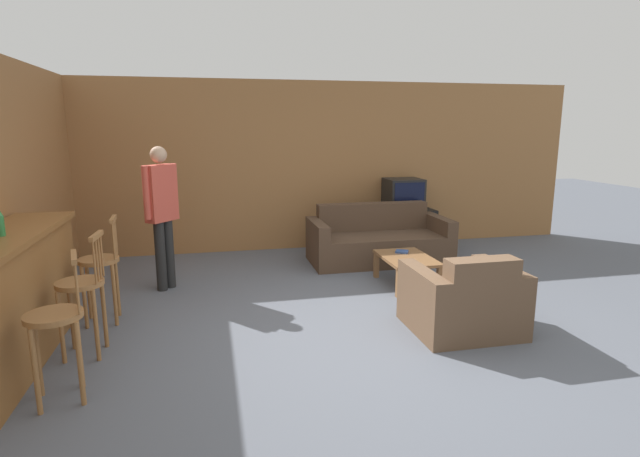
{
  "coord_description": "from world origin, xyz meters",
  "views": [
    {
      "loc": [
        -1.27,
        -4.11,
        1.91
      ],
      "look_at": [
        -0.14,
        0.94,
        0.85
      ],
      "focal_mm": 28.0,
      "sensor_mm": 36.0,
      "label": 1
    }
  ],
  "objects_px": {
    "bar_chair_near": "(57,326)",
    "armchair_near": "(464,302)",
    "person_by_window": "(162,209)",
    "tv": "(403,194)",
    "book_on_table": "(402,252)",
    "bar_chair_far": "(101,268)",
    "couch_far": "(378,241)",
    "coffee_table": "(407,261)",
    "tv_unit": "(402,228)",
    "bottle": "(0,222)",
    "bar_chair_mid": "(83,292)"
  },
  "relations": [
    {
      "from": "bar_chair_near",
      "to": "armchair_near",
      "type": "xyz_separation_m",
      "value": [
        3.37,
        0.51,
        -0.27
      ]
    },
    {
      "from": "armchair_near",
      "to": "person_by_window",
      "type": "bearing_deg",
      "value": 145.96
    },
    {
      "from": "tv",
      "to": "book_on_table",
      "type": "xyz_separation_m",
      "value": [
        -0.68,
        -1.69,
        -0.48
      ]
    },
    {
      "from": "bar_chair_near",
      "to": "tv",
      "type": "distance_m",
      "value": 5.6
    },
    {
      "from": "bar_chair_near",
      "to": "bar_chair_far",
      "type": "distance_m",
      "value": 1.49
    },
    {
      "from": "couch_far",
      "to": "coffee_table",
      "type": "height_order",
      "value": "couch_far"
    },
    {
      "from": "tv_unit",
      "to": "bottle",
      "type": "xyz_separation_m",
      "value": [
        -4.6,
        -3.15,
        0.88
      ]
    },
    {
      "from": "bar_chair_far",
      "to": "coffee_table",
      "type": "height_order",
      "value": "bar_chair_far"
    },
    {
      "from": "bar_chair_mid",
      "to": "book_on_table",
      "type": "bearing_deg",
      "value": 22.34
    },
    {
      "from": "bar_chair_far",
      "to": "tv_unit",
      "type": "relative_size",
      "value": 1.02
    },
    {
      "from": "couch_far",
      "to": "tv_unit",
      "type": "bearing_deg",
      "value": 48.05
    },
    {
      "from": "armchair_near",
      "to": "tv_unit",
      "type": "distance_m",
      "value": 3.4
    },
    {
      "from": "armchair_near",
      "to": "bar_chair_near",
      "type": "bearing_deg",
      "value": -171.44
    },
    {
      "from": "couch_far",
      "to": "tv",
      "type": "relative_size",
      "value": 3.55
    },
    {
      "from": "bar_chair_near",
      "to": "coffee_table",
      "type": "bearing_deg",
      "value": 29.71
    },
    {
      "from": "armchair_near",
      "to": "bottle",
      "type": "height_order",
      "value": "bottle"
    },
    {
      "from": "tv_unit",
      "to": "person_by_window",
      "type": "relative_size",
      "value": 0.61
    },
    {
      "from": "bar_chair_far",
      "to": "tv_unit",
      "type": "height_order",
      "value": "bar_chair_far"
    },
    {
      "from": "bar_chair_near",
      "to": "tv",
      "type": "bearing_deg",
      "value": 43.21
    },
    {
      "from": "tv",
      "to": "armchair_near",
      "type": "bearing_deg",
      "value": -101.98
    },
    {
      "from": "couch_far",
      "to": "book_on_table",
      "type": "relative_size",
      "value": 9.92
    },
    {
      "from": "bar_chair_mid",
      "to": "tv",
      "type": "relative_size",
      "value": 1.89
    },
    {
      "from": "bar_chair_mid",
      "to": "armchair_near",
      "type": "bearing_deg",
      "value": -3.89
    },
    {
      "from": "tv_unit",
      "to": "tv",
      "type": "xyz_separation_m",
      "value": [
        0.0,
        -0.0,
        0.55
      ]
    },
    {
      "from": "bar_chair_far",
      "to": "armchair_near",
      "type": "height_order",
      "value": "bar_chair_far"
    },
    {
      "from": "bar_chair_mid",
      "to": "tv_unit",
      "type": "height_order",
      "value": "bar_chair_mid"
    },
    {
      "from": "bar_chair_mid",
      "to": "bar_chair_near",
      "type": "bearing_deg",
      "value": -90.03
    },
    {
      "from": "bottle",
      "to": "person_by_window",
      "type": "bearing_deg",
      "value": 59.11
    },
    {
      "from": "bar_chair_near",
      "to": "coffee_table",
      "type": "height_order",
      "value": "bar_chair_near"
    },
    {
      "from": "bar_chair_near",
      "to": "tv_unit",
      "type": "bearing_deg",
      "value": 43.23
    },
    {
      "from": "coffee_table",
      "to": "bar_chair_far",
      "type": "bearing_deg",
      "value": -172.59
    },
    {
      "from": "bar_chair_near",
      "to": "armchair_near",
      "type": "height_order",
      "value": "bar_chair_near"
    },
    {
      "from": "bar_chair_mid",
      "to": "couch_far",
      "type": "xyz_separation_m",
      "value": [
        3.41,
        2.36,
        -0.27
      ]
    },
    {
      "from": "bar_chair_mid",
      "to": "bar_chair_far",
      "type": "distance_m",
      "value": 0.75
    },
    {
      "from": "bar_chair_far",
      "to": "armchair_near",
      "type": "distance_m",
      "value": 3.52
    },
    {
      "from": "bottle",
      "to": "couch_far",
      "type": "bearing_deg",
      "value": 31.47
    },
    {
      "from": "tv",
      "to": "book_on_table",
      "type": "relative_size",
      "value": 2.8
    },
    {
      "from": "couch_far",
      "to": "bottle",
      "type": "bearing_deg",
      "value": -148.53
    },
    {
      "from": "couch_far",
      "to": "armchair_near",
      "type": "bearing_deg",
      "value": -90.99
    },
    {
      "from": "bar_chair_near",
      "to": "person_by_window",
      "type": "distance_m",
      "value": 2.52
    },
    {
      "from": "tv",
      "to": "bottle",
      "type": "distance_m",
      "value": 5.58
    },
    {
      "from": "bar_chair_mid",
      "to": "person_by_window",
      "type": "bearing_deg",
      "value": 73.02
    },
    {
      "from": "armchair_near",
      "to": "book_on_table",
      "type": "relative_size",
      "value": 4.85
    },
    {
      "from": "bar_chair_mid",
      "to": "coffee_table",
      "type": "distance_m",
      "value": 3.59
    },
    {
      "from": "bar_chair_far",
      "to": "book_on_table",
      "type": "height_order",
      "value": "bar_chair_far"
    },
    {
      "from": "couch_far",
      "to": "book_on_table",
      "type": "xyz_separation_m",
      "value": [
        -0.02,
        -0.96,
        0.09
      ]
    },
    {
      "from": "bar_chair_mid",
      "to": "bottle",
      "type": "relative_size",
      "value": 4.35
    },
    {
      "from": "bar_chair_mid",
      "to": "couch_far",
      "type": "relative_size",
      "value": 0.53
    },
    {
      "from": "bar_chair_near",
      "to": "book_on_table",
      "type": "relative_size",
      "value": 5.29
    },
    {
      "from": "bar_chair_mid",
      "to": "couch_far",
      "type": "bearing_deg",
      "value": 34.64
    }
  ]
}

